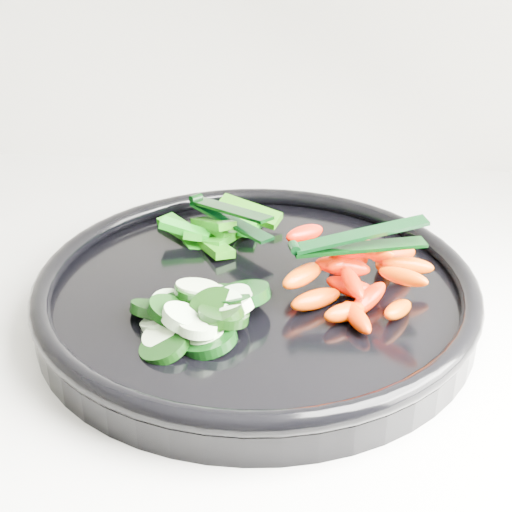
# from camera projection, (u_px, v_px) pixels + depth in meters

# --- Properties ---
(veggie_tray) EXTENTS (0.40, 0.40, 0.04)m
(veggie_tray) POSITION_uv_depth(u_px,v_px,m) (256.00, 292.00, 0.61)
(veggie_tray) COLOR black
(veggie_tray) RESTS_ON counter
(cucumber_pile) EXTENTS (0.12, 0.12, 0.04)m
(cucumber_pile) POSITION_uv_depth(u_px,v_px,m) (196.00, 312.00, 0.56)
(cucumber_pile) COLOR black
(cucumber_pile) RESTS_ON veggie_tray
(carrot_pile) EXTENTS (0.13, 0.15, 0.05)m
(carrot_pile) POSITION_uv_depth(u_px,v_px,m) (357.00, 274.00, 0.59)
(carrot_pile) COLOR red
(carrot_pile) RESTS_ON veggie_tray
(pepper_pile) EXTENTS (0.13, 0.11, 0.04)m
(pepper_pile) POSITION_uv_depth(u_px,v_px,m) (218.00, 230.00, 0.69)
(pepper_pile) COLOR #20730B
(pepper_pile) RESTS_ON veggie_tray
(tong_carrot) EXTENTS (0.11, 0.05, 0.02)m
(tong_carrot) POSITION_uv_depth(u_px,v_px,m) (356.00, 241.00, 0.57)
(tong_carrot) COLOR black
(tong_carrot) RESTS_ON carrot_pile
(tong_pepper) EXTENTS (0.09, 0.09, 0.02)m
(tong_pepper) POSITION_uv_depth(u_px,v_px,m) (228.00, 214.00, 0.68)
(tong_pepper) COLOR black
(tong_pepper) RESTS_ON pepper_pile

